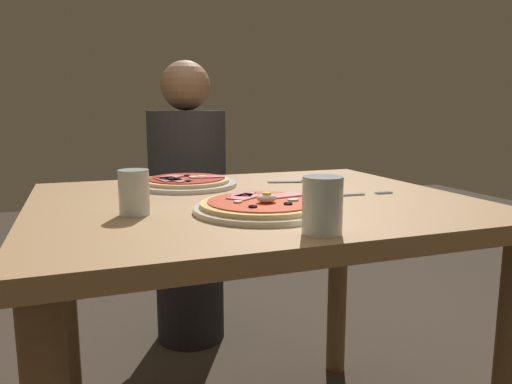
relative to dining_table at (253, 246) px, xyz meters
name	(u,v)px	position (x,y,z in m)	size (l,w,h in m)	color
dining_table	(253,246)	(0.00, 0.00, 0.00)	(1.07, 0.89, 0.77)	#9E754C
pizza_foreground	(263,206)	(-0.03, -0.16, 0.14)	(0.30, 0.30, 0.05)	silver
pizza_across_left	(186,182)	(-0.12, 0.24, 0.14)	(0.29, 0.29, 0.03)	white
water_glass_near	(323,209)	(0.00, -0.37, 0.17)	(0.07, 0.07, 0.10)	silver
water_glass_far	(134,195)	(-0.30, -0.10, 0.17)	(0.06, 0.06, 0.10)	silver
fork	(361,194)	(0.28, -0.05, 0.13)	(0.16, 0.02, 0.00)	silver
knife	(304,181)	(0.24, 0.20, 0.13)	(0.19, 0.07, 0.01)	silver
diner_person	(188,212)	(0.01, 0.84, -0.08)	(0.32, 0.32, 1.18)	black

